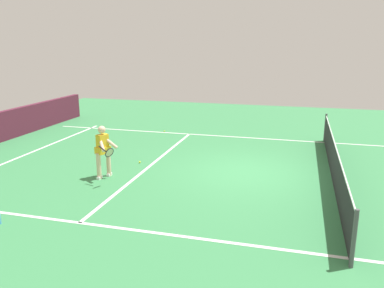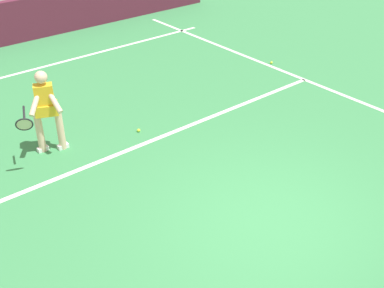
% 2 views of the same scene
% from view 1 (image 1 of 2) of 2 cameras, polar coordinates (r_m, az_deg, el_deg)
% --- Properties ---
extents(ground_plane, '(26.82, 26.82, 0.00)m').
position_cam_1_polar(ground_plane, '(12.26, 7.83, -4.04)').
color(ground_plane, '#38844C').
extents(baseline_marking, '(9.98, 0.10, 0.01)m').
position_cam_1_polar(baseline_marking, '(15.29, -22.58, -1.28)').
color(baseline_marking, white).
rests_on(baseline_marking, ground).
extents(service_line_marking, '(8.98, 0.10, 0.01)m').
position_cam_1_polar(service_line_marking, '(12.99, -5.76, -2.89)').
color(service_line_marking, white).
rests_on(service_line_marking, ground).
extents(sideline_left_marking, '(0.10, 18.63, 0.01)m').
position_cam_1_polar(sideline_left_marking, '(16.55, 9.92, 0.79)').
color(sideline_left_marking, white).
rests_on(sideline_left_marking, ground).
extents(sideline_right_marking, '(0.10, 18.63, 0.01)m').
position_cam_1_polar(sideline_right_marking, '(8.18, 3.47, -13.78)').
color(sideline_right_marking, white).
rests_on(sideline_right_marking, ground).
extents(court_net, '(9.66, 0.08, 1.11)m').
position_cam_1_polar(court_net, '(12.07, 19.83, -2.50)').
color(court_net, '#4C4C51').
rests_on(court_net, ground).
extents(tennis_player, '(1.02, 0.84, 1.55)m').
position_cam_1_polar(tennis_player, '(11.71, -12.71, -0.83)').
color(tennis_player, beige).
rests_on(tennis_player, ground).
extents(tennis_ball_near, '(0.07, 0.07, 0.07)m').
position_cam_1_polar(tennis_ball_near, '(13.14, -7.57, -2.61)').
color(tennis_ball_near, '#D1E533').
rests_on(tennis_ball_near, ground).
extents(tennis_ball_mid, '(0.07, 0.07, 0.07)m').
position_cam_1_polar(tennis_ball_mid, '(17.57, -4.02, 1.87)').
color(tennis_ball_mid, '#D1E533').
rests_on(tennis_ball_mid, ground).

